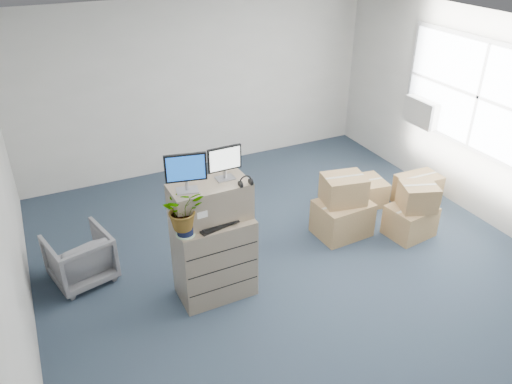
% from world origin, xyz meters
% --- Properties ---
extents(ground, '(7.00, 7.00, 0.00)m').
position_xyz_m(ground, '(0.00, 0.00, 0.00)').
color(ground, '#243141').
rests_on(ground, ground).
extents(wall_back, '(6.00, 0.02, 2.80)m').
position_xyz_m(wall_back, '(0.00, 3.51, 1.40)').
color(wall_back, '#B6B4AC').
rests_on(wall_back, ground).
extents(wall_right, '(0.02, 7.00, 2.80)m').
position_xyz_m(wall_right, '(3.01, 0.00, 1.40)').
color(wall_right, '#B6B4AC').
rests_on(wall_right, ground).
extents(window, '(0.07, 2.72, 1.52)m').
position_xyz_m(window, '(2.96, 0.50, 1.70)').
color(window, gray).
rests_on(window, wall_right).
extents(ac_unit, '(0.24, 0.60, 0.40)m').
position_xyz_m(ac_unit, '(2.87, 1.40, 1.20)').
color(ac_unit, silver).
rests_on(ac_unit, wall_right).
extents(filing_cabinet_lower, '(0.85, 0.53, 0.99)m').
position_xyz_m(filing_cabinet_lower, '(-1.05, 0.22, 0.49)').
color(filing_cabinet_lower, gray).
rests_on(filing_cabinet_lower, ground).
extents(filing_cabinet_upper, '(0.85, 0.44, 0.42)m').
position_xyz_m(filing_cabinet_upper, '(-1.05, 0.26, 1.20)').
color(filing_cabinet_upper, gray).
rests_on(filing_cabinet_upper, filing_cabinet_lower).
extents(monitor_left, '(0.42, 0.20, 0.41)m').
position_xyz_m(monitor_left, '(-1.30, 0.22, 1.64)').
color(monitor_left, '#99999E').
rests_on(monitor_left, filing_cabinet_upper).
extents(monitor_right, '(0.37, 0.15, 0.37)m').
position_xyz_m(monitor_right, '(-0.85, 0.30, 1.61)').
color(monitor_right, '#99999E').
rests_on(monitor_right, filing_cabinet_upper).
extents(headphones, '(0.14, 0.02, 0.14)m').
position_xyz_m(headphones, '(-0.71, 0.08, 1.45)').
color(headphones, black).
rests_on(headphones, filing_cabinet_upper).
extents(keyboard, '(0.50, 0.30, 0.02)m').
position_xyz_m(keyboard, '(-1.03, 0.12, 1.00)').
color(keyboard, black).
rests_on(keyboard, filing_cabinet_lower).
extents(mouse, '(0.11, 0.08, 0.03)m').
position_xyz_m(mouse, '(-0.73, 0.14, 1.00)').
color(mouse, silver).
rests_on(mouse, filing_cabinet_lower).
extents(water_bottle, '(0.07, 0.07, 0.25)m').
position_xyz_m(water_bottle, '(-0.95, 0.29, 1.11)').
color(water_bottle, gray).
rests_on(water_bottle, filing_cabinet_lower).
extents(phone_dock, '(0.06, 0.05, 0.14)m').
position_xyz_m(phone_dock, '(-1.12, 0.27, 1.03)').
color(phone_dock, silver).
rests_on(phone_dock, filing_cabinet_lower).
extents(external_drive, '(0.17, 0.13, 0.05)m').
position_xyz_m(external_drive, '(-0.72, 0.34, 1.01)').
color(external_drive, black).
rests_on(external_drive, filing_cabinet_lower).
extents(tissue_box, '(0.24, 0.14, 0.08)m').
position_xyz_m(tissue_box, '(-0.71, 0.30, 1.08)').
color(tissue_box, '#388AC1').
rests_on(tissue_box, external_drive).
extents(potted_plant, '(0.48, 0.52, 0.44)m').
position_xyz_m(potted_plant, '(-1.40, 0.08, 1.24)').
color(potted_plant, '#A6C8A1').
rests_on(potted_plant, filing_cabinet_lower).
extents(office_chair, '(0.80, 0.77, 0.69)m').
position_xyz_m(office_chair, '(-2.40, 1.13, 0.34)').
color(office_chair, slate).
rests_on(office_chair, ground).
extents(cardboard_boxes, '(2.19, 1.57, 0.87)m').
position_xyz_m(cardboard_boxes, '(1.56, 0.62, 0.31)').
color(cardboard_boxes, '#906945').
rests_on(cardboard_boxes, ground).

